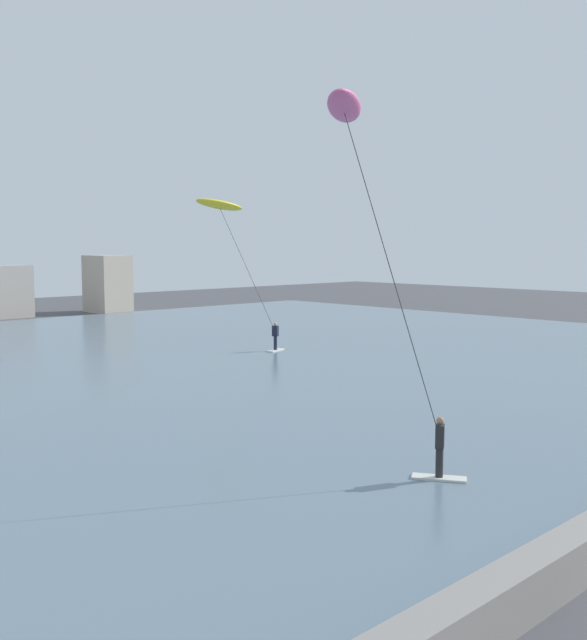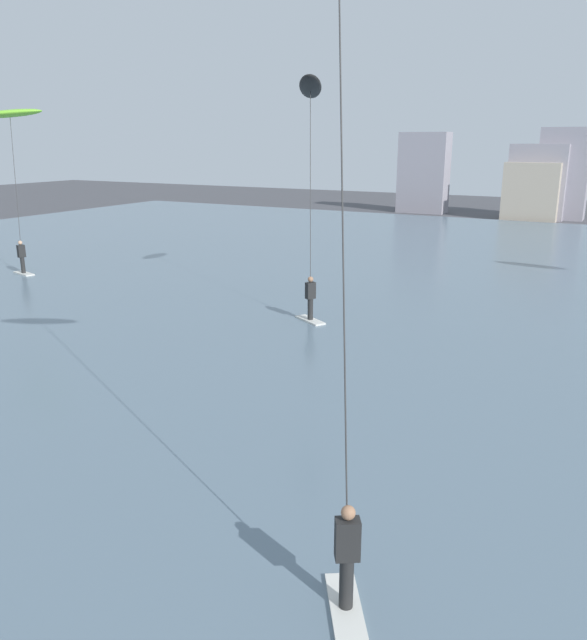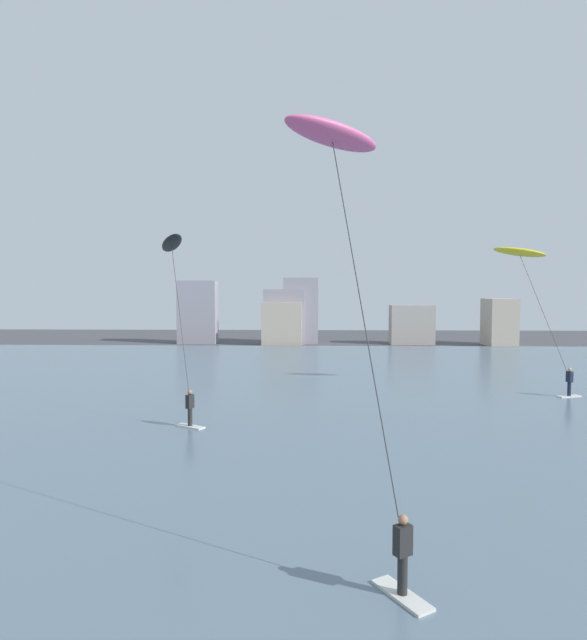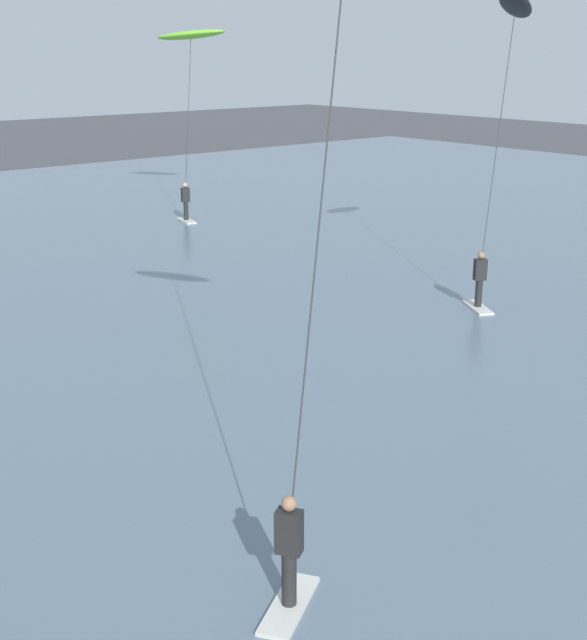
{
  "view_description": "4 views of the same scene",
  "coord_description": "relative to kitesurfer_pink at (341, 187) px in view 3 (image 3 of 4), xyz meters",
  "views": [
    {
      "loc": [
        -14.06,
        -2.59,
        6.18
      ],
      "look_at": [
        -0.93,
        11.05,
        4.26
      ],
      "focal_mm": 41.94,
      "sensor_mm": 36.0,
      "label": 1
    },
    {
      "loc": [
        4.63,
        1.51,
        6.45
      ],
      "look_at": [
        -2.76,
        15.24,
        2.0
      ],
      "focal_mm": 35.46,
      "sensor_mm": 36.0,
      "label": 2
    },
    {
      "loc": [
        -0.06,
        -1.97,
        6.14
      ],
      "look_at": [
        -0.64,
        16.76,
        5.09
      ],
      "focal_mm": 30.29,
      "sensor_mm": 36.0,
      "label": 3
    },
    {
      "loc": [
        9.25,
        2.16,
        7.19
      ],
      "look_at": [
        -1.73,
        11.41,
        2.64
      ],
      "focal_mm": 48.31,
      "sensor_mm": 36.0,
      "label": 4
    }
  ],
  "objects": [
    {
      "name": "kitesurfer_black",
      "position": [
        -7.17,
        13.32,
        -1.09
      ],
      "size": [
        3.04,
        4.56,
        8.76
      ],
      "color": "silver",
      "rests_on": "water_bay"
    },
    {
      "name": "far_shore_buildings",
      "position": [
        0.6,
        48.53,
        -5.47
      ],
      "size": [
        37.41,
        4.82,
        7.5
      ],
      "color": "gray",
      "rests_on": "ground"
    },
    {
      "name": "water_bay",
      "position": [
        -0.63,
        19.77,
        -8.4
      ],
      "size": [
        84.0,
        52.0,
        0.1
      ],
      "primitive_type": "cube",
      "color": "slate",
      "rests_on": "ground"
    },
    {
      "name": "kitesurfer_yellow",
      "position": [
        12.16,
        20.61,
        -0.8
      ],
      "size": [
        4.3,
        3.59,
        8.82
      ],
      "color": "silver",
      "rests_on": "water_bay"
    },
    {
      "name": "kitesurfer_pink",
      "position": [
        0.0,
        0.0,
        0.0
      ],
      "size": [
        3.17,
        4.01,
        10.02
      ],
      "color": "silver",
      "rests_on": "water_bay"
    }
  ]
}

